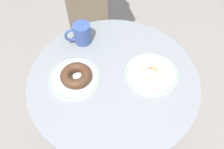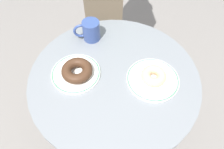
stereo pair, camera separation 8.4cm
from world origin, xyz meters
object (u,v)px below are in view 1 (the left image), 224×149
at_px(cafe_table, 113,105).
at_px(plate_right, 152,74).
at_px(plate_left, 75,78).
at_px(donut_chocolate, 76,75).
at_px(coffee_mug, 81,34).
at_px(donut_glazed, 152,71).

bearing_deg(cafe_table, plate_right, -0.78).
distance_m(plate_left, plate_right, 0.33).
bearing_deg(plate_right, donut_chocolate, -176.36).
relative_size(plate_left, coffee_mug, 1.71).
xyz_separation_m(cafe_table, coffee_mug, (-0.14, 0.21, 0.32)).
distance_m(donut_chocolate, donut_glazed, 0.32).
bearing_deg(donut_glazed, plate_left, -177.28).
bearing_deg(plate_right, coffee_mug, 145.79).
height_order(cafe_table, plate_left, plate_left).
bearing_deg(donut_glazed, coffee_mug, 145.79).
height_order(plate_left, donut_glazed, donut_glazed).
bearing_deg(donut_chocolate, coffee_mug, 87.87).
bearing_deg(cafe_table, donut_chocolate, -171.72).
distance_m(cafe_table, plate_right, 0.32).
xyz_separation_m(cafe_table, plate_left, (-0.16, -0.02, 0.27)).
relative_size(plate_left, plate_right, 0.95).
distance_m(cafe_table, donut_glazed, 0.34).
bearing_deg(plate_left, coffee_mug, 85.40).
bearing_deg(cafe_table, donut_glazed, -0.78).
distance_m(donut_glazed, coffee_mug, 0.37).
bearing_deg(cafe_table, plate_left, -173.80).
xyz_separation_m(donut_chocolate, donut_glazed, (0.32, 0.02, -0.00)).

